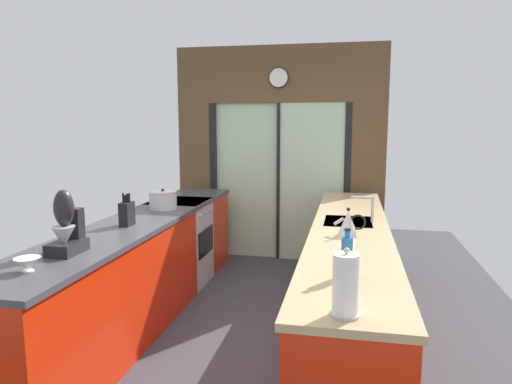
# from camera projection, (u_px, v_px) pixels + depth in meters

# --- Properties ---
(ground_plane) EXTENTS (5.04, 7.60, 0.02)m
(ground_plane) POSITION_uv_depth(u_px,v_px,m) (249.00, 313.00, 4.36)
(ground_plane) COLOR #38383D
(back_wall_unit) EXTENTS (2.64, 0.12, 2.70)m
(back_wall_unit) POSITION_uv_depth(u_px,v_px,m) (279.00, 141.00, 5.87)
(back_wall_unit) COLOR brown
(back_wall_unit) RESTS_ON ground_plane
(left_counter_run) EXTENTS (0.62, 3.80, 0.92)m
(left_counter_run) POSITION_uv_depth(u_px,v_px,m) (134.00, 274.00, 4.01)
(left_counter_run) COLOR red
(left_counter_run) RESTS_ON ground_plane
(right_counter_run) EXTENTS (0.62, 3.80, 0.92)m
(right_counter_run) POSITION_uv_depth(u_px,v_px,m) (349.00, 282.00, 3.82)
(right_counter_run) COLOR red
(right_counter_run) RESTS_ON ground_plane
(sink_faucet) EXTENTS (0.19, 0.02, 0.22)m
(sink_faucet) POSITION_uv_depth(u_px,v_px,m) (368.00, 205.00, 3.94)
(sink_faucet) COLOR #B7BABC
(sink_faucet) RESTS_ON right_counter_run
(oven_range) EXTENTS (0.60, 0.60, 0.92)m
(oven_range) POSITION_uv_depth(u_px,v_px,m) (180.00, 242.00, 5.10)
(oven_range) COLOR #B7BABC
(oven_range) RESTS_ON ground_plane
(mixing_bowl) EXTENTS (0.15, 0.15, 0.08)m
(mixing_bowl) POSITION_uv_depth(u_px,v_px,m) (28.00, 264.00, 2.64)
(mixing_bowl) COLOR silver
(mixing_bowl) RESTS_ON left_counter_run
(knife_block) EXTENTS (0.08, 0.14, 0.27)m
(knife_block) POSITION_uv_depth(u_px,v_px,m) (127.00, 213.00, 3.81)
(knife_block) COLOR black
(knife_block) RESTS_ON left_counter_run
(stand_mixer) EXTENTS (0.17, 0.27, 0.42)m
(stand_mixer) POSITION_uv_depth(u_px,v_px,m) (66.00, 229.00, 3.00)
(stand_mixer) COLOR black
(stand_mixer) RESTS_ON left_counter_run
(stock_pot) EXTENTS (0.27, 0.27, 0.20)m
(stock_pot) POSITION_uv_depth(u_px,v_px,m) (163.00, 200.00, 4.54)
(stock_pot) COLOR #B7BABC
(stock_pot) RESTS_ON left_counter_run
(kettle) EXTENTS (0.24, 0.15, 0.21)m
(kettle) POSITION_uv_depth(u_px,v_px,m) (348.00, 223.00, 3.49)
(kettle) COLOR #B7BABC
(kettle) RESTS_ON right_counter_run
(soap_bottle) EXTENTS (0.06, 0.06, 0.27)m
(soap_bottle) POSITION_uv_depth(u_px,v_px,m) (347.00, 256.00, 2.55)
(soap_bottle) COLOR #286BB7
(soap_bottle) RESTS_ON right_counter_run
(paper_towel_roll) EXTENTS (0.13, 0.13, 0.31)m
(paper_towel_roll) POSITION_uv_depth(u_px,v_px,m) (346.00, 285.00, 2.03)
(paper_towel_roll) COLOR #B7BABC
(paper_towel_roll) RESTS_ON right_counter_run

